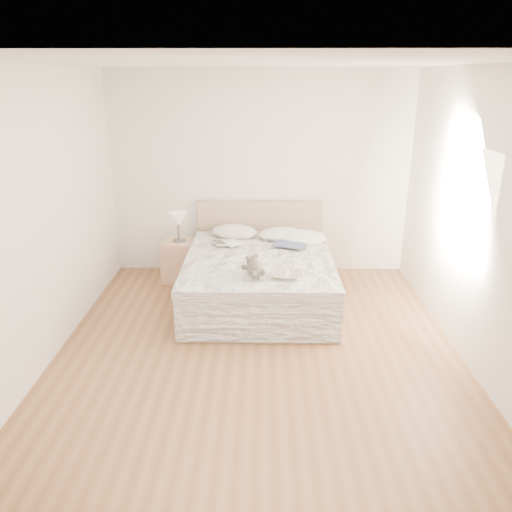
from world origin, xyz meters
The scene contains 17 objects.
floor centered at (0.00, 0.00, 0.00)m, with size 4.00×4.50×0.00m, color brown.
ceiling centered at (0.00, 0.00, 2.70)m, with size 4.00×4.50×0.00m, color white.
wall_back centered at (0.00, 2.25, 1.35)m, with size 4.00×0.02×2.70m, color white.
wall_front centered at (0.00, -2.25, 1.35)m, with size 4.00×0.02×2.70m, color white.
wall_left centered at (-2.00, 0.00, 1.35)m, with size 0.02×4.50×2.70m, color white.
wall_right centered at (2.00, 0.00, 1.35)m, with size 0.02×4.50×2.70m, color white.
window centered at (1.99, 0.30, 1.45)m, with size 0.02×1.30×1.10m, color white.
bed centered at (0.00, 1.19, 0.31)m, with size 1.72×2.14×1.00m.
nightstand centered at (-1.04, 1.78, 0.28)m, with size 0.45×0.40×0.56m, color tan.
table_lamp centered at (-1.05, 1.78, 0.84)m, with size 0.32×0.32×0.38m.
pillow_left centered at (-0.34, 1.94, 0.64)m, with size 0.61×0.43×0.18m, color silver.
pillow_middle centered at (0.28, 1.84, 0.64)m, with size 0.58×0.41×0.18m, color white.
pillow_right centered at (0.56, 1.70, 0.64)m, with size 0.60×0.42×0.18m, color white.
blouse centered at (0.42, 1.59, 0.63)m, with size 0.58×0.62×0.02m, color #374469, non-canonical shape.
photo_book centered at (-0.42, 1.49, 0.63)m, with size 0.35×0.24×0.03m, color white.
childrens_book centered at (0.31, 0.47, 0.63)m, with size 0.35×0.23×0.02m, color #EFE5C3.
teddy_bear centered at (-0.04, 0.46, 0.65)m, with size 0.21×0.30×0.16m, color #575245, non-canonical shape.
Camera 1 is at (0.04, -4.41, 2.60)m, focal length 35.00 mm.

